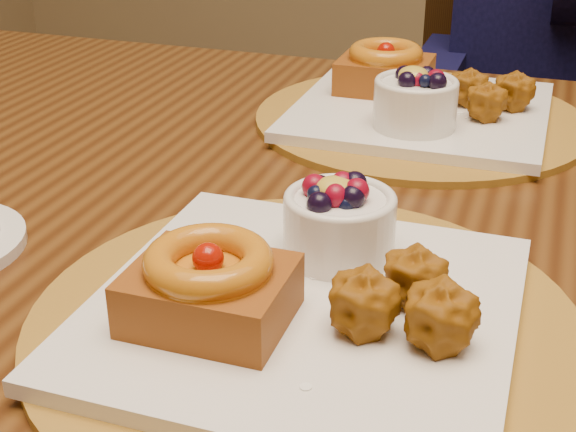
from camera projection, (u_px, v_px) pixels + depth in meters
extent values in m
cube|color=#381C0A|center=(376.00, 217.00, 0.75)|extent=(1.60, 0.90, 0.04)
cylinder|color=#381C0A|center=(20.00, 262.00, 1.44)|extent=(0.06, 0.06, 0.71)
cylinder|color=brown|center=(304.00, 320.00, 0.55)|extent=(0.38, 0.38, 0.01)
cube|color=white|center=(304.00, 308.00, 0.55)|extent=(0.28, 0.28, 0.01)
cube|color=#511C07|center=(210.00, 295.00, 0.51)|extent=(0.10, 0.08, 0.04)
torus|color=#B24D0B|center=(208.00, 261.00, 0.50)|extent=(0.08, 0.08, 0.02)
sphere|color=#910E02|center=(208.00, 258.00, 0.50)|extent=(0.02, 0.02, 0.02)
sphere|color=#93540A|center=(414.00, 277.00, 0.54)|extent=(0.04, 0.04, 0.04)
sphere|color=#93540A|center=(363.00, 305.00, 0.50)|extent=(0.04, 0.04, 0.04)
sphere|color=#93540A|center=(439.00, 319.00, 0.49)|extent=(0.04, 0.04, 0.04)
cylinder|color=white|center=(339.00, 227.00, 0.59)|extent=(0.08, 0.08, 0.05)
torus|color=white|center=(340.00, 199.00, 0.58)|extent=(0.08, 0.08, 0.01)
ellipsoid|color=gold|center=(335.00, 188.00, 0.58)|extent=(0.03, 0.03, 0.02)
cylinder|color=brown|center=(420.00, 119.00, 0.92)|extent=(0.38, 0.38, 0.01)
cube|color=white|center=(421.00, 111.00, 0.92)|extent=(0.28, 0.28, 0.01)
cube|color=#511C07|center=(385.00, 75.00, 0.96)|extent=(0.11, 0.09, 0.04)
torus|color=#B24D0B|center=(386.00, 53.00, 0.95)|extent=(0.09, 0.09, 0.02)
sphere|color=#910E02|center=(386.00, 51.00, 0.95)|extent=(0.02, 0.02, 0.02)
sphere|color=#93540A|center=(486.00, 102.00, 0.87)|extent=(0.04, 0.04, 0.04)
sphere|color=#93540A|center=(468.00, 88.00, 0.91)|extent=(0.04, 0.04, 0.04)
sphere|color=#93540A|center=(513.00, 92.00, 0.90)|extent=(0.04, 0.04, 0.04)
cylinder|color=white|center=(415.00, 105.00, 0.84)|extent=(0.09, 0.09, 0.05)
torus|color=white|center=(417.00, 82.00, 0.83)|extent=(0.09, 0.09, 0.01)
ellipsoid|color=gold|center=(413.00, 74.00, 0.83)|extent=(0.03, 0.03, 0.02)
cube|color=black|center=(499.00, 236.00, 1.37)|extent=(0.47, 0.47, 0.04)
cylinder|color=black|center=(355.00, 374.00, 1.39)|extent=(0.03, 0.03, 0.41)
cylinder|color=black|center=(419.00, 277.00, 1.69)|extent=(0.03, 0.03, 0.41)
cube|color=black|center=(538.00, 81.00, 1.42)|extent=(0.42, 0.08, 0.44)
cube|color=black|center=(576.00, 58.00, 1.29)|extent=(0.38, 0.20, 0.54)
cube|color=black|center=(439.00, 78.00, 1.26)|extent=(0.07, 0.27, 0.07)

